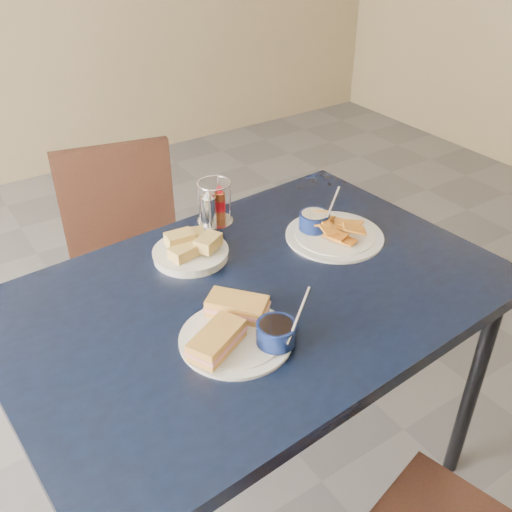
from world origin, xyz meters
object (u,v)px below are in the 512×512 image
chair_far (123,251)px  condiment_caddy (213,206)px  dining_table (255,309)px  bread_basket (191,250)px  sandwich_plate (240,329)px  plantain_plate (328,230)px

chair_far → condiment_caddy: (0.17, -0.39, 0.31)m
dining_table → bread_basket: size_ratio=6.42×
dining_table → bread_basket: (-0.06, 0.22, 0.09)m
sandwich_plate → condiment_caddy: (0.22, 0.49, 0.03)m
dining_table → condiment_caddy: 0.39m
dining_table → chair_far: size_ratio=1.53×
bread_basket → plantain_plate: bearing=-17.2°
chair_far → plantain_plate: (0.41, -0.65, 0.27)m
plantain_plate → bread_basket: 0.41m
plantain_plate → bread_basket: (-0.39, 0.12, 0.01)m
dining_table → sandwich_plate: 0.21m
bread_basket → dining_table: bearing=-74.2°
sandwich_plate → condiment_caddy: condiment_caddy is taller
dining_table → chair_far: bearing=96.2°
chair_far → plantain_plate: 0.81m
bread_basket → condiment_caddy: 0.20m
plantain_plate → condiment_caddy: bearing=133.3°
plantain_plate → condiment_caddy: size_ratio=2.10×
sandwich_plate → condiment_caddy: size_ratio=2.22×
chair_far → bread_basket: (0.02, -0.52, 0.28)m
dining_table → condiment_caddy: bearing=76.4°
sandwich_plate → bread_basket: size_ratio=1.47×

